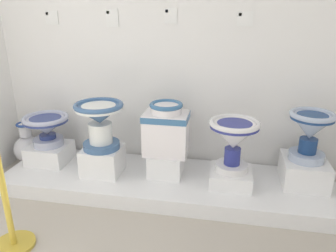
{
  "coord_description": "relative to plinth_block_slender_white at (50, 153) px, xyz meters",
  "views": [
    {
      "loc": [
        2.14,
        -0.29,
        1.5
      ],
      "look_at": [
        1.67,
        2.18,
        0.59
      ],
      "focal_mm": 34.85,
      "sensor_mm": 36.0,
      "label": 1
    }
  ],
  "objects": [
    {
      "name": "display_platform",
      "position": [
        1.13,
        -0.08,
        -0.15
      ],
      "size": [
        2.84,
        0.77,
        0.13
      ],
      "primitive_type": "cube",
      "color": "white",
      "rests_on": "ground_plane"
    },
    {
      "name": "antique_toilet_broad_patterned",
      "position": [
        1.12,
        -0.03,
        0.34
      ],
      "size": [
        0.37,
        0.28,
        0.45
      ],
      "color": "white",
      "rests_on": "plinth_block_broad_patterned"
    },
    {
      "name": "plinth_block_pale_glazed",
      "position": [
        0.57,
        -0.12,
        0.03
      ],
      "size": [
        0.32,
        0.3,
        0.24
      ],
      "primitive_type": "cube",
      "color": "white",
      "rests_on": "display_platform"
    },
    {
      "name": "info_placard_first",
      "position": [
        -0.0,
        0.32,
        1.21
      ],
      "size": [
        0.12,
        0.01,
        0.12
      ],
      "color": "white"
    },
    {
      "name": "antique_toilet_slender_white",
      "position": [
        0.0,
        0.0,
        0.27
      ],
      "size": [
        0.41,
        0.41,
        0.29
      ],
      "color": "#ADB3CE",
      "rests_on": "plinth_block_slender_white"
    },
    {
      "name": "info_placard_second",
      "position": [
        0.57,
        0.32,
        1.21
      ],
      "size": [
        0.11,
        0.01,
        0.15
      ],
      "color": "white"
    },
    {
      "name": "antique_toilet_pale_glazed",
      "position": [
        0.57,
        -0.12,
        0.42
      ],
      "size": [
        0.41,
        0.41,
        0.4
      ],
      "color": "#3F6394",
      "rests_on": "plinth_block_pale_glazed"
    },
    {
      "name": "antique_toilet_rightmost",
      "position": [
        1.68,
        -0.1,
        0.33
      ],
      "size": [
        0.4,
        0.4,
        0.43
      ],
      "color": "white",
      "rests_on": "plinth_block_rightmost"
    },
    {
      "name": "plinth_block_slender_white",
      "position": [
        0.0,
        0.0,
        0.0
      ],
      "size": [
        0.35,
        0.34,
        0.17
      ],
      "primitive_type": "cube",
      "color": "white",
      "rests_on": "display_platform"
    },
    {
      "name": "info_placard_fourth",
      "position": [
        1.71,
        0.32,
        1.21
      ],
      "size": [
        0.13,
        0.01,
        0.12
      ],
      "color": "white"
    },
    {
      "name": "info_placard_third",
      "position": [
        1.1,
        0.32,
        1.23
      ],
      "size": [
        0.11,
        0.01,
        0.13
      ],
      "color": "white"
    },
    {
      "name": "plinth_block_leftmost",
      "position": [
        2.27,
        0.02,
        0.02
      ],
      "size": [
        0.35,
        0.4,
        0.21
      ],
      "primitive_type": "cube",
      "color": "white",
      "rests_on": "display_platform"
    },
    {
      "name": "decorative_vase_corner",
      "position": [
        -0.32,
        0.14,
        -0.03
      ],
      "size": [
        0.27,
        0.27,
        0.44
      ],
      "color": "#264490",
      "rests_on": "ground_plane"
    },
    {
      "name": "stanchion_post_near_left",
      "position": [
        0.27,
        -0.99,
        0.08
      ],
      "size": [
        0.27,
        0.27,
        1.02
      ],
      "color": "gold",
      "rests_on": "ground_plane"
    },
    {
      "name": "antique_toilet_leftmost",
      "position": [
        2.27,
        0.02,
        0.39
      ],
      "size": [
        0.35,
        0.35,
        0.4
      ],
      "color": "#A9B7D1",
      "rests_on": "plinth_block_leftmost"
    },
    {
      "name": "plinth_block_broad_patterned",
      "position": [
        1.12,
        -0.03,
        0.01
      ],
      "size": [
        0.28,
        0.31,
        0.2
      ],
      "primitive_type": "cube",
      "color": "white",
      "rests_on": "display_platform"
    },
    {
      "name": "plinth_block_rightmost",
      "position": [
        1.68,
        -0.1,
        -0.02
      ],
      "size": [
        0.34,
        0.33,
        0.12
      ],
      "primitive_type": "cube",
      "color": "white",
      "rests_on": "display_platform"
    },
    {
      "name": "wall_back",
      "position": [
        1.13,
        0.35,
        1.35
      ],
      "size": [
        3.51,
        0.06,
        3.12
      ],
      "primitive_type": "cube",
      "color": "white",
      "rests_on": "ground_plane"
    }
  ]
}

